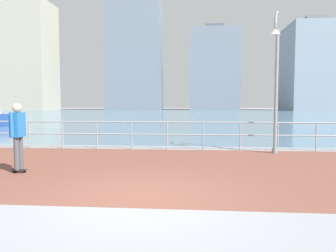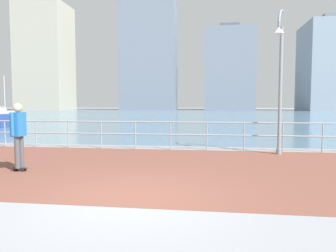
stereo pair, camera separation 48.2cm
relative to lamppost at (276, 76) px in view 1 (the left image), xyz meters
The scene contains 10 objects.
ground 34.85m from the lamppost, 96.41° to the left, with size 220.00×220.00×0.00m, color gray.
brick_paving 5.46m from the lamppost, 145.43° to the right, with size 28.00×6.86×0.01m, color brown.
harbor_water 46.01m from the lamppost, 94.84° to the left, with size 180.00×88.00×0.00m, color slate.
waterfront_railing 4.43m from the lamppost, 168.94° to the left, with size 25.25×0.06×1.10m.
lamppost is the anchor object (origin of this frame).
skateboarder 8.37m from the lamppost, 153.64° to the right, with size 0.41×0.55×1.79m.
tower_concrete 87.13m from the lamppost, 104.10° to the left, with size 16.34×10.43×34.61m.
tower_beige 95.90m from the lamppost, 123.61° to the left, with size 14.44×11.93×33.82m.
tower_brick 90.33m from the lamppost, 87.83° to the left, with size 14.80×17.80×26.50m.
tower_steel 87.76m from the lamppost, 69.24° to the left, with size 14.53×15.58×26.13m.
Camera 1 is at (1.02, -5.71, 1.76)m, focal length 33.13 mm.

